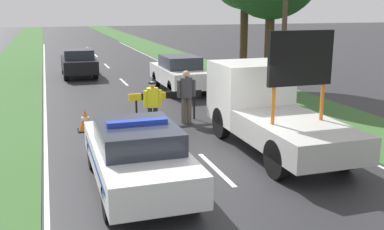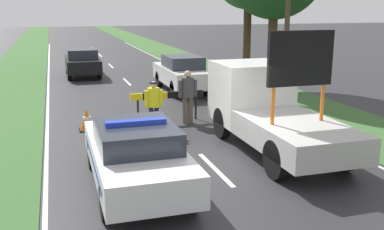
{
  "view_description": "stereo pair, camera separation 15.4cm",
  "coord_description": "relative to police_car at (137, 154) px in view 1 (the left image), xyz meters",
  "views": [
    {
      "loc": [
        -3.68,
        -9.67,
        3.83
      ],
      "look_at": [
        -0.24,
        0.99,
        1.1
      ],
      "focal_mm": 42.0,
      "sensor_mm": 36.0,
      "label": 1
    },
    {
      "loc": [
        -3.53,
        -9.71,
        3.83
      ],
      "look_at": [
        -0.24,
        0.99,
        1.1
      ],
      "focal_mm": 42.0,
      "sensor_mm": 36.0,
      "label": 2
    }
  ],
  "objects": [
    {
      "name": "police_car",
      "position": [
        0.0,
        0.0,
        0.0
      ],
      "size": [
        1.83,
        4.65,
        1.52
      ],
      "rotation": [
        0.0,
        0.0,
        0.09
      ],
      "color": "white",
      "rests_on": "ground"
    },
    {
      "name": "police_officer",
      "position": [
        1.31,
        4.18,
        0.2
      ],
      "size": [
        0.57,
        0.36,
        1.59
      ],
      "rotation": [
        0.0,
        0.0,
        3.21
      ],
      "color": "#191E38",
      "rests_on": "ground"
    },
    {
      "name": "utility_pole",
      "position": [
        7.22,
        6.77,
        3.16
      ],
      "size": [
        1.2,
        0.2,
        7.57
      ],
      "color": "#473828",
      "rests_on": "ground"
    },
    {
      "name": "road_barrier",
      "position": [
        2.03,
        5.33,
        0.08
      ],
      "size": [
        2.52,
        0.08,
        1.01
      ],
      "rotation": [
        0.0,
        0.0,
        -0.02
      ],
      "color": "black",
      "rests_on": "ground"
    },
    {
      "name": "queued_car_sedan_black",
      "position": [
        -0.04,
        16.49,
        0.04
      ],
      "size": [
        1.77,
        4.11,
        1.52
      ],
      "rotation": [
        0.0,
        0.0,
        3.14
      ],
      "color": "black",
      "rests_on": "ground"
    },
    {
      "name": "grass_verge_left",
      "position": [
        -3.67,
        20.6,
        -0.73
      ],
      "size": [
        3.33,
        120.0,
        0.03
      ],
      "color": "#38602D",
      "rests_on": "ground"
    },
    {
      "name": "queued_car_van_white",
      "position": [
        4.04,
        10.55,
        0.1
      ],
      "size": [
        1.72,
        4.6,
        1.63
      ],
      "rotation": [
        0.0,
        0.0,
        3.14
      ],
      "color": "silver",
      "rests_on": "ground"
    },
    {
      "name": "pedestrian_civilian",
      "position": [
        2.61,
        4.85,
        0.3
      ],
      "size": [
        0.64,
        0.41,
        1.78
      ],
      "rotation": [
        0.0,
        0.0,
        -0.45
      ],
      "color": "brown",
      "rests_on": "ground"
    },
    {
      "name": "traffic_cone_centre_front",
      "position": [
        -0.68,
        4.95,
        -0.4
      ],
      "size": [
        0.5,
        0.5,
        0.69
      ],
      "color": "black",
      "rests_on": "ground"
    },
    {
      "name": "ground_plane",
      "position": [
        2.0,
        0.6,
        -0.74
      ],
      "size": [
        160.0,
        160.0,
        0.0
      ],
      "primitive_type": "plane",
      "color": "#28282B"
    },
    {
      "name": "grass_verge_right",
      "position": [
        7.66,
        20.6,
        -0.73
      ],
      "size": [
        3.33,
        120.0,
        0.03
      ],
      "color": "#38602D",
      "rests_on": "ground"
    },
    {
      "name": "traffic_cone_near_police",
      "position": [
        1.23,
        1.55,
        -0.4
      ],
      "size": [
        0.51,
        0.51,
        0.7
      ],
      "color": "black",
      "rests_on": "ground"
    },
    {
      "name": "work_truck",
      "position": [
        4.0,
        1.79,
        0.36
      ],
      "size": [
        2.04,
        5.44,
        3.28
      ],
      "rotation": [
        0.0,
        0.0,
        3.13
      ],
      "color": "white",
      "rests_on": "ground"
    },
    {
      "name": "lane_markings",
      "position": [
        2.0,
        12.5,
        -0.74
      ],
      "size": [
        7.9,
        54.0,
        0.01
      ],
      "color": "silver",
      "rests_on": "ground"
    }
  ]
}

